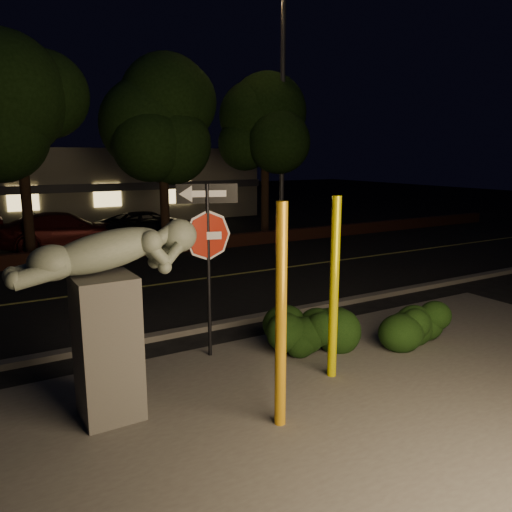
{
  "coord_description": "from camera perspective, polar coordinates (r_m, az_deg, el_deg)",
  "views": [
    {
      "loc": [
        -4.37,
        -6.28,
        3.63
      ],
      "look_at": [
        0.66,
        2.36,
        1.6
      ],
      "focal_mm": 35.0,
      "sensor_mm": 36.0,
      "label": 1
    }
  ],
  "objects": [
    {
      "name": "yellow_pole_left",
      "position": [
        6.59,
        2.86,
        -7.09
      ],
      "size": [
        0.15,
        0.15,
        3.06
      ],
      "primitive_type": "cylinder",
      "color": "orange",
      "rests_on": "ground"
    },
    {
      "name": "tree_far_c",
      "position": [
        20.38,
        -10.82,
        16.99
      ],
      "size": [
        4.8,
        4.8,
        7.84
      ],
      "color": "black",
      "rests_on": "ground"
    },
    {
      "name": "hedge_far_right",
      "position": [
        10.28,
        17.21,
        -6.69
      ],
      "size": [
        1.71,
        1.36,
        1.03
      ],
      "primitive_type": "ellipsoid",
      "rotation": [
        0.0,
        0.0,
        -0.33
      ],
      "color": "black",
      "rests_on": "ground"
    },
    {
      "name": "yellow_pole_right",
      "position": [
        8.15,
        8.91,
        -3.77
      ],
      "size": [
        0.15,
        0.15,
        3.01
      ],
      "primitive_type": "cylinder",
      "color": "#DDD203",
      "rests_on": "ground"
    },
    {
      "name": "hedge_right",
      "position": [
        9.58,
        7.17,
        -7.43
      ],
      "size": [
        1.8,
        1.21,
        1.08
      ],
      "primitive_type": "ellipsoid",
      "rotation": [
        0.0,
        0.0,
        -0.21
      ],
      "color": "black",
      "rests_on": "ground"
    },
    {
      "name": "sculpture",
      "position": [
        7.07,
        -16.55,
        -4.97
      ],
      "size": [
        2.55,
        0.81,
        2.74
      ],
      "rotation": [
        0.0,
        0.0,
        0.02
      ],
      "color": "#4C4944",
      "rests_on": "ground"
    },
    {
      "name": "hedge_center",
      "position": [
        9.58,
        6.1,
        -7.55
      ],
      "size": [
        2.13,
        1.31,
        1.04
      ],
      "primitive_type": "ellipsoid",
      "rotation": [
        0.0,
        0.0,
        0.2
      ],
      "color": "black",
      "rests_on": "ground"
    },
    {
      "name": "tree_far_b",
      "position": [
        19.72,
        -25.78,
        17.43
      ],
      "size": [
        5.2,
        5.2,
        8.41
      ],
      "color": "black",
      "rests_on": "ground"
    },
    {
      "name": "signpost",
      "position": [
        8.78,
        -5.52,
        2.29
      ],
      "size": [
        1.02,
        0.37,
        3.14
      ],
      "rotation": [
        0.0,
        0.0,
        -0.33
      ],
      "color": "black",
      "rests_on": "ground"
    },
    {
      "name": "streetlight",
      "position": [
        22.86,
        2.47,
        18.26
      ],
      "size": [
        1.57,
        0.66,
        10.66
      ],
      "rotation": [
        0.0,
        0.0,
        -0.26
      ],
      "color": "#454549",
      "rests_on": "ground"
    },
    {
      "name": "curb",
      "position": [
        10.78,
        -4.52,
        -7.91
      ],
      "size": [
        80.0,
        0.25,
        0.12
      ],
      "primitive_type": "cube",
      "color": "#4C4944",
      "rests_on": "ground"
    },
    {
      "name": "patio",
      "position": [
        7.75,
        8.67,
        -16.5
      ],
      "size": [
        14.0,
        6.0,
        0.02
      ],
      "primitive_type": "cube",
      "color": "#4C4944",
      "rests_on": "ground"
    },
    {
      "name": "tree_far_d",
      "position": [
        22.97,
        1.07,
        15.92
      ],
      "size": [
        4.4,
        4.4,
        7.42
      ],
      "color": "black",
      "rests_on": "ground"
    },
    {
      "name": "parked_car_dark",
      "position": [
        22.04,
        -12.1,
        3.39
      ],
      "size": [
        4.81,
        2.76,
        1.26
      ],
      "primitive_type": "imported",
      "rotation": [
        0.0,
        0.0,
        1.72
      ],
      "color": "black",
      "rests_on": "ground"
    },
    {
      "name": "building",
      "position": [
        31.61,
        -22.42,
        7.65
      ],
      "size": [
        22.0,
        10.2,
        4.0
      ],
      "color": "slate",
      "rests_on": "ground"
    },
    {
      "name": "parking_lot",
      "position": [
        23.96,
        -19.34,
        2.12
      ],
      "size": [
        40.0,
        12.0,
        0.01
      ],
      "primitive_type": "cube",
      "color": "black",
      "rests_on": "ground"
    },
    {
      "name": "brick_wall",
      "position": [
        18.43,
        -15.95,
        0.45
      ],
      "size": [
        40.0,
        0.35,
        0.5
      ],
      "primitive_type": "cube",
      "color": "#492217",
      "rests_on": "ground"
    },
    {
      "name": "lane_marking",
      "position": [
        14.44,
        -11.62,
        -3.26
      ],
      "size": [
        80.0,
        0.12,
        0.0
      ],
      "primitive_type": "cube",
      "color": "#B3AF47",
      "rests_on": "road"
    },
    {
      "name": "road",
      "position": [
        14.44,
        -11.61,
        -3.31
      ],
      "size": [
        80.0,
        8.0,
        0.01
      ],
      "primitive_type": "cube",
      "color": "black",
      "rests_on": "ground"
    },
    {
      "name": "ground",
      "position": [
        17.24,
        -14.83,
        -1.07
      ],
      "size": [
        90.0,
        90.0,
        0.0
      ],
      "primitive_type": "plane",
      "color": "black",
      "rests_on": "ground"
    },
    {
      "name": "parked_car_darkred",
      "position": [
        21.09,
        -21.11,
        2.75
      ],
      "size": [
        4.98,
        2.12,
        1.43
      ],
      "primitive_type": "imported",
      "rotation": [
        0.0,
        0.0,
        1.55
      ],
      "color": "#410F0D",
      "rests_on": "ground"
    }
  ]
}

